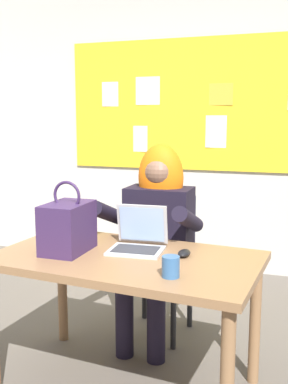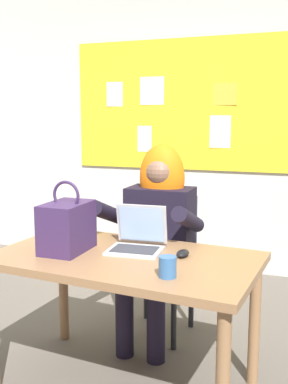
% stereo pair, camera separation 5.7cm
% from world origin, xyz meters
% --- Properties ---
extents(wall_back_bulletin, '(5.60, 2.31, 2.87)m').
position_xyz_m(wall_back_bulletin, '(0.00, 2.18, 1.45)').
color(wall_back_bulletin, beige).
rests_on(wall_back_bulletin, ground).
extents(desk_main, '(1.40, 0.87, 0.73)m').
position_xyz_m(desk_main, '(0.14, 0.05, 0.64)').
color(desk_main, '#8E6642').
rests_on(desk_main, ground).
extents(chair_at_desk, '(0.45, 0.45, 0.92)m').
position_xyz_m(chair_at_desk, '(0.11, 0.80, 0.52)').
color(chair_at_desk, '#2D3347').
rests_on(chair_at_desk, ground).
extents(person_costumed, '(0.59, 0.60, 1.27)m').
position_xyz_m(person_costumed, '(0.11, 0.67, 0.75)').
color(person_costumed, black).
rests_on(person_costumed, ground).
extents(laptop, '(0.30, 0.29, 0.23)m').
position_xyz_m(laptop, '(0.16, 0.18, 0.78)').
color(laptop, '#B7B7BC').
rests_on(laptop, desk_main).
extents(computer_mouse, '(0.06, 0.11, 0.03)m').
position_xyz_m(computer_mouse, '(0.42, 0.14, 0.75)').
color(computer_mouse, black).
rests_on(computer_mouse, desk_main).
extents(handbag, '(0.20, 0.30, 0.38)m').
position_xyz_m(handbag, '(-0.18, 0.03, 0.87)').
color(handbag, '#38234C').
rests_on(handbag, desk_main).
extents(coffee_mug, '(0.08, 0.08, 0.09)m').
position_xyz_m(coffee_mug, '(0.44, -0.18, 0.78)').
color(coffee_mug, '#336099').
rests_on(coffee_mug, desk_main).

